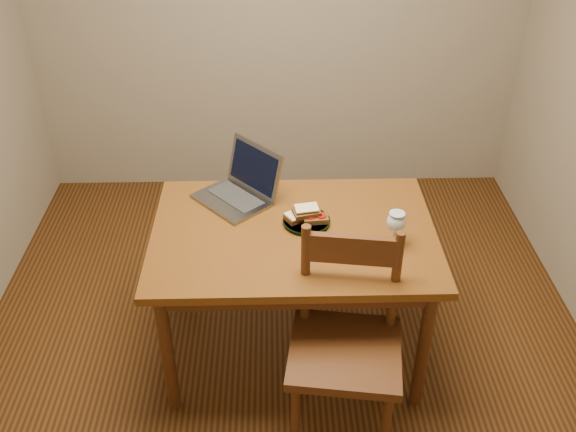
{
  "coord_description": "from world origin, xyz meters",
  "views": [
    {
      "loc": [
        -0.03,
        -2.44,
        2.45
      ],
      "look_at": [
        0.03,
        -0.03,
        0.8
      ],
      "focal_mm": 40.0,
      "sensor_mm": 36.0,
      "label": 1
    }
  ],
  "objects_px": {
    "table": "(294,246)",
    "plate": "(306,221)",
    "milk_glass": "(396,228)",
    "laptop": "(242,185)",
    "chair": "(346,337)"
  },
  "relations": [
    {
      "from": "plate",
      "to": "milk_glass",
      "type": "distance_m",
      "value": 0.42
    },
    {
      "from": "chair",
      "to": "laptop",
      "type": "height_order",
      "value": "laptop"
    },
    {
      "from": "chair",
      "to": "milk_glass",
      "type": "relative_size",
      "value": 3.16
    },
    {
      "from": "table",
      "to": "chair",
      "type": "height_order",
      "value": "chair"
    },
    {
      "from": "milk_glass",
      "to": "plate",
      "type": "bearing_deg",
      "value": 156.59
    },
    {
      "from": "table",
      "to": "chair",
      "type": "xyz_separation_m",
      "value": [
        0.2,
        -0.48,
        -0.12
      ]
    },
    {
      "from": "plate",
      "to": "laptop",
      "type": "relative_size",
      "value": 0.47
    },
    {
      "from": "chair",
      "to": "laptop",
      "type": "relative_size",
      "value": 1.11
    },
    {
      "from": "plate",
      "to": "milk_glass",
      "type": "xyz_separation_m",
      "value": [
        0.38,
        -0.17,
        0.07
      ]
    },
    {
      "from": "table",
      "to": "plate",
      "type": "distance_m",
      "value": 0.13
    },
    {
      "from": "chair",
      "to": "laptop",
      "type": "bearing_deg",
      "value": 128.1
    },
    {
      "from": "table",
      "to": "milk_glass",
      "type": "distance_m",
      "value": 0.49
    },
    {
      "from": "milk_glass",
      "to": "laptop",
      "type": "xyz_separation_m",
      "value": [
        -0.69,
        0.41,
        -0.02
      ]
    },
    {
      "from": "plate",
      "to": "laptop",
      "type": "distance_m",
      "value": 0.39
    },
    {
      "from": "table",
      "to": "milk_glass",
      "type": "height_order",
      "value": "milk_glass"
    }
  ]
}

